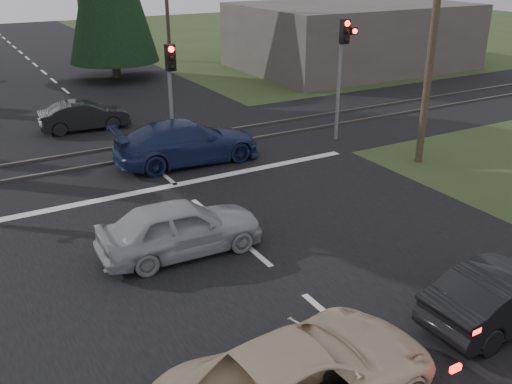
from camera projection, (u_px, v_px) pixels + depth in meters
ground at (326, 313)px, 11.90m from camera, size 120.00×120.00×0.00m
road at (156, 168)px, 19.91m from camera, size 14.00×100.00×0.01m
rail_corridor at (137, 152)px, 21.51m from camera, size 120.00×8.00×0.01m
stop_line at (176, 185)px, 18.46m from camera, size 13.00×0.35×0.00m
rail_near at (145, 157)px, 20.85m from camera, size 120.00×0.12×0.10m
rail_far at (131, 145)px, 22.13m from camera, size 120.00×0.12×0.10m
traffic_signal_right at (343, 57)px, 21.65m from camera, size 0.68×0.48×4.70m
traffic_signal_center at (171, 82)px, 19.82m from camera, size 0.32×0.48×4.10m
utility_pole_near at (434, 26)px, 18.76m from camera, size 1.80×0.26×9.00m
building_right at (351, 36)px, 36.96m from camera, size 14.00×10.00×4.00m
cream_coupe at (303, 376)px, 9.17m from camera, size 4.88×2.45×1.32m
dark_hatchback at (507, 294)px, 11.42m from camera, size 3.86×1.40×1.27m
silver_car at (180, 228)px, 14.05m from camera, size 4.15×1.80×1.39m
blue_sedan at (187, 142)px, 20.22m from camera, size 5.30×2.37×1.51m
dark_car_far at (84, 116)px, 24.04m from camera, size 3.75×1.53×1.21m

